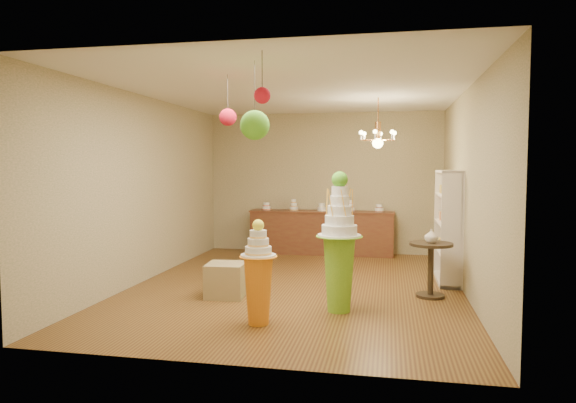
% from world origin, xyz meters
% --- Properties ---
extents(floor, '(6.50, 6.50, 0.00)m').
position_xyz_m(floor, '(0.00, 0.00, 0.00)').
color(floor, brown).
rests_on(floor, ground).
extents(ceiling, '(6.50, 6.50, 0.00)m').
position_xyz_m(ceiling, '(0.00, 0.00, 3.00)').
color(ceiling, silver).
rests_on(ceiling, ground).
extents(wall_back, '(5.00, 0.04, 3.00)m').
position_xyz_m(wall_back, '(0.00, 3.25, 1.50)').
color(wall_back, '#9A8E69').
rests_on(wall_back, ground).
extents(wall_front, '(5.00, 0.04, 3.00)m').
position_xyz_m(wall_front, '(0.00, -3.25, 1.50)').
color(wall_front, '#9A8E69').
rests_on(wall_front, ground).
extents(wall_left, '(0.04, 6.50, 3.00)m').
position_xyz_m(wall_left, '(-2.50, 0.00, 1.50)').
color(wall_left, '#9A8E69').
rests_on(wall_left, ground).
extents(wall_right, '(0.04, 6.50, 3.00)m').
position_xyz_m(wall_right, '(2.50, 0.00, 1.50)').
color(wall_right, '#9A8E69').
rests_on(wall_right, ground).
extents(pedestal_green, '(0.59, 0.59, 1.80)m').
position_xyz_m(pedestal_green, '(0.78, -1.26, 0.74)').
color(pedestal_green, '#6EB127').
rests_on(pedestal_green, floor).
extents(pedestal_orange, '(0.53, 0.53, 1.25)m').
position_xyz_m(pedestal_orange, '(-0.10, -1.98, 0.52)').
color(pedestal_orange, orange).
rests_on(pedestal_orange, floor).
extents(burlap_riser, '(0.57, 0.57, 0.48)m').
position_xyz_m(burlap_riser, '(-0.88, -0.83, 0.24)').
color(burlap_riser, olive).
rests_on(burlap_riser, floor).
extents(sideboard, '(3.04, 0.54, 1.16)m').
position_xyz_m(sideboard, '(0.00, 2.97, 0.48)').
color(sideboard, '#572D1B').
rests_on(sideboard, floor).
extents(shelving_unit, '(0.33, 1.20, 1.80)m').
position_xyz_m(shelving_unit, '(2.34, 0.80, 0.90)').
color(shelving_unit, beige).
rests_on(shelving_unit, floor).
extents(round_table, '(0.73, 0.73, 0.78)m').
position_xyz_m(round_table, '(1.99, -0.28, 0.51)').
color(round_table, black).
rests_on(round_table, floor).
extents(vase, '(0.24, 0.24, 0.20)m').
position_xyz_m(vase, '(1.99, -0.28, 0.88)').
color(vase, beige).
rests_on(vase, round_table).
extents(pom_red_left, '(0.21, 0.21, 0.63)m').
position_xyz_m(pom_red_left, '(-0.59, -1.60, 2.48)').
color(pom_red_left, '#393129').
rests_on(pom_red_left, ceiling).
extents(pom_green_mid, '(0.32, 0.32, 0.85)m').
position_xyz_m(pom_green_mid, '(-0.04, -2.35, 2.31)').
color(pom_green_mid, '#393129').
rests_on(pom_green_mid, ceiling).
extents(pom_red_right, '(0.16, 0.16, 0.52)m').
position_xyz_m(pom_red_right, '(0.16, -2.81, 2.56)').
color(pom_red_right, '#393129').
rests_on(pom_red_right, ceiling).
extents(chandelier, '(0.87, 0.87, 0.85)m').
position_xyz_m(chandelier, '(1.20, 0.93, 2.30)').
color(chandelier, '#CF8C49').
rests_on(chandelier, ceiling).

